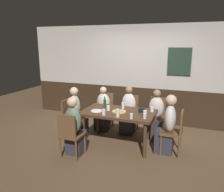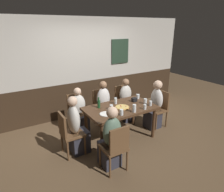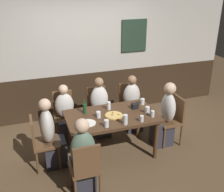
% 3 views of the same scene
% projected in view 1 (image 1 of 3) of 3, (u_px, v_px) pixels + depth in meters
% --- Properties ---
extents(ground_plane, '(12.00, 12.00, 0.00)m').
position_uv_depth(ground_plane, '(118.00, 144.00, 4.83)').
color(ground_plane, brown).
extents(wall_back, '(6.40, 0.13, 2.60)m').
position_uv_depth(wall_back, '(139.00, 74.00, 6.02)').
color(wall_back, '#332316').
rests_on(wall_back, ground_plane).
extents(dining_table, '(1.49, 0.88, 0.74)m').
position_uv_depth(dining_table, '(119.00, 115.00, 4.68)').
color(dining_table, '#472D1C').
rests_on(dining_table, ground_plane).
extents(chair_head_east, '(0.40, 0.40, 0.88)m').
position_uv_depth(chair_head_east, '(175.00, 130.00, 4.31)').
color(chair_head_east, brown).
rests_on(chair_head_east, ground_plane).
extents(chair_mid_far, '(0.40, 0.40, 0.88)m').
position_uv_depth(chair_mid_far, '(130.00, 111.00, 5.49)').
color(chair_mid_far, brown).
rests_on(chair_mid_far, ground_plane).
extents(chair_head_west, '(0.40, 0.40, 0.88)m').
position_uv_depth(chair_head_west, '(71.00, 116.00, 5.11)').
color(chair_head_west, brown).
rests_on(chair_head_west, ground_plane).
extents(chair_left_far, '(0.40, 0.40, 0.88)m').
position_uv_depth(chair_left_far, '(105.00, 108.00, 5.72)').
color(chair_left_far, brown).
rests_on(chair_left_far, ground_plane).
extents(chair_left_near, '(0.40, 0.40, 0.88)m').
position_uv_depth(chair_left_near, '(70.00, 133.00, 4.16)').
color(chair_left_near, brown).
rests_on(chair_left_near, ground_plane).
extents(chair_right_far, '(0.40, 0.40, 0.88)m').
position_uv_depth(chair_right_far, '(157.00, 114.00, 5.26)').
color(chair_right_far, brown).
rests_on(chair_right_far, ground_plane).
extents(person_head_east, '(0.37, 0.34, 1.18)m').
position_uv_depth(person_head_east, '(167.00, 128.00, 4.36)').
color(person_head_east, '#2D2D38').
rests_on(person_head_east, ground_plane).
extents(person_mid_far, '(0.34, 0.37, 1.14)m').
position_uv_depth(person_mid_far, '(128.00, 114.00, 5.35)').
color(person_mid_far, '#2D2D38').
rests_on(person_mid_far, ground_plane).
extents(person_head_west, '(0.37, 0.34, 1.18)m').
position_uv_depth(person_head_west, '(77.00, 117.00, 5.06)').
color(person_head_west, '#2D2D38').
rests_on(person_head_west, ground_plane).
extents(person_left_far, '(0.34, 0.37, 1.08)m').
position_uv_depth(person_left_far, '(103.00, 112.00, 5.58)').
color(person_left_far, '#2D2D38').
rests_on(person_left_far, ground_plane).
extents(person_left_near, '(0.34, 0.37, 1.16)m').
position_uv_depth(person_left_near, '(75.00, 130.00, 4.31)').
color(person_left_near, '#2D2D38').
rests_on(person_left_near, ground_plane).
extents(person_right_far, '(0.34, 0.37, 1.11)m').
position_uv_depth(person_right_far, '(156.00, 118.00, 5.12)').
color(person_right_far, '#2D2D38').
rests_on(person_right_far, ground_plane).
extents(pizza, '(0.30, 0.30, 0.03)m').
position_uv_depth(pizza, '(119.00, 111.00, 4.61)').
color(pizza, tan).
rests_on(pizza, dining_table).
extents(tumbler_short, '(0.07, 0.07, 0.12)m').
position_uv_depth(tumbler_short, '(104.00, 113.00, 4.41)').
color(tumbler_short, silver).
rests_on(tumbler_short, dining_table).
extents(pint_glass_stout, '(0.07, 0.07, 0.14)m').
position_uv_depth(pint_glass_stout, '(123.00, 106.00, 4.84)').
color(pint_glass_stout, silver).
rests_on(pint_glass_stout, dining_table).
extents(beer_glass_half, '(0.08, 0.08, 0.11)m').
position_uv_depth(beer_glass_half, '(152.00, 109.00, 4.62)').
color(beer_glass_half, silver).
rests_on(beer_glass_half, dining_table).
extents(highball_clear, '(0.07, 0.07, 0.12)m').
position_uv_depth(highball_clear, '(145.00, 114.00, 4.33)').
color(highball_clear, silver).
rests_on(highball_clear, dining_table).
extents(beer_glass_tall, '(0.07, 0.07, 0.16)m').
position_uv_depth(beer_glass_tall, '(118.00, 113.00, 4.29)').
color(beer_glass_tall, silver).
rests_on(beer_glass_tall, dining_table).
extents(tumbler_water, '(0.06, 0.06, 0.10)m').
position_uv_depth(tumbler_water, '(131.00, 117.00, 4.20)').
color(tumbler_water, silver).
rests_on(tumbler_water, dining_table).
extents(pint_glass_pale, '(0.06, 0.06, 0.11)m').
position_uv_depth(pint_glass_pale, '(145.00, 116.00, 4.20)').
color(pint_glass_pale, silver).
rests_on(pint_glass_pale, dining_table).
extents(pint_glass_amber, '(0.07, 0.07, 0.11)m').
position_uv_depth(pint_glass_amber, '(108.00, 108.00, 4.72)').
color(pint_glass_amber, silver).
rests_on(pint_glass_amber, dining_table).
extents(beer_bottle_green, '(0.06, 0.06, 0.24)m').
position_uv_depth(beer_bottle_green, '(105.00, 103.00, 4.97)').
color(beer_bottle_green, '#194723').
rests_on(beer_bottle_green, dining_table).
extents(plate_white_large, '(0.25, 0.25, 0.01)m').
position_uv_depth(plate_white_large, '(97.00, 111.00, 4.67)').
color(plate_white_large, white).
rests_on(plate_white_large, dining_table).
extents(condiment_caddy, '(0.11, 0.09, 0.09)m').
position_uv_depth(condiment_caddy, '(142.00, 110.00, 4.59)').
color(condiment_caddy, black).
rests_on(condiment_caddy, dining_table).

